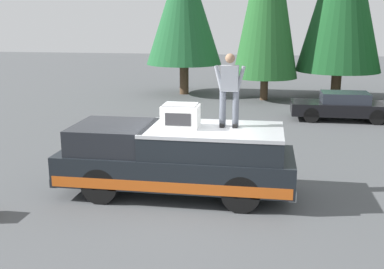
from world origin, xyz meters
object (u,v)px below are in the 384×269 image
at_px(pickup_truck, 176,159).
at_px(person_on_truck_bed, 229,88).
at_px(parked_car_black, 342,106).
at_px(compressor_unit, 181,116).

distance_m(pickup_truck, person_on_truck_bed, 2.08).
bearing_deg(pickup_truck, person_on_truck_bed, -80.19).
distance_m(person_on_truck_bed, parked_car_black, 10.13).
relative_size(person_on_truck_bed, parked_car_black, 0.41).
bearing_deg(pickup_truck, parked_car_black, -28.93).
bearing_deg(pickup_truck, compressor_unit, -126.04).
height_order(pickup_truck, compressor_unit, compressor_unit).
bearing_deg(compressor_unit, parked_car_black, -28.13).
xyz_separation_m(compressor_unit, parked_car_black, (9.42, -5.03, -1.35)).
relative_size(pickup_truck, compressor_unit, 6.60).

